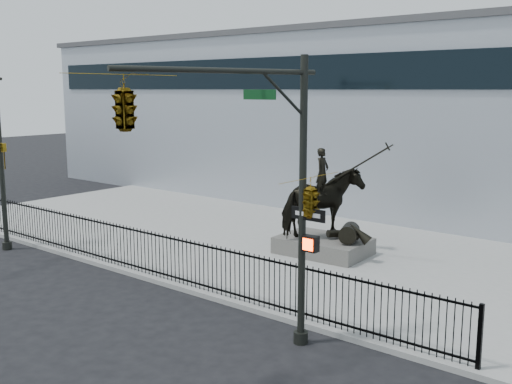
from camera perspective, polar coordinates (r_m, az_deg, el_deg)
The scene contains 7 objects.
ground at distance 19.78m, azimuth -13.20°, elevation -8.82°, with size 120.00×120.00×0.00m, color black.
plaza at distance 24.46m, azimuth -0.15°, elevation -4.76°, with size 30.00×12.00×0.15m, color #989795.
building at distance 34.79m, azimuth 13.56°, elevation 6.68°, with size 44.00×14.00×9.00m, color silver.
picket_fence at distance 20.27m, azimuth -10.50°, elevation -5.60°, with size 22.10×0.10×1.50m.
statue_plinth at distance 22.53m, azimuth 6.43°, elevation -5.11°, with size 3.24×2.23×0.61m, color #53514C.
equestrian_statue at distance 22.15m, azimuth 6.64°, elevation -1.19°, with size 4.15×2.66×3.52m.
traffic_signal_right at distance 12.71m, azimuth -3.12°, elevation 3.58°, with size 2.17×6.86×7.00m.
Camera 1 is at (14.93, -11.38, 6.22)m, focal length 42.00 mm.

